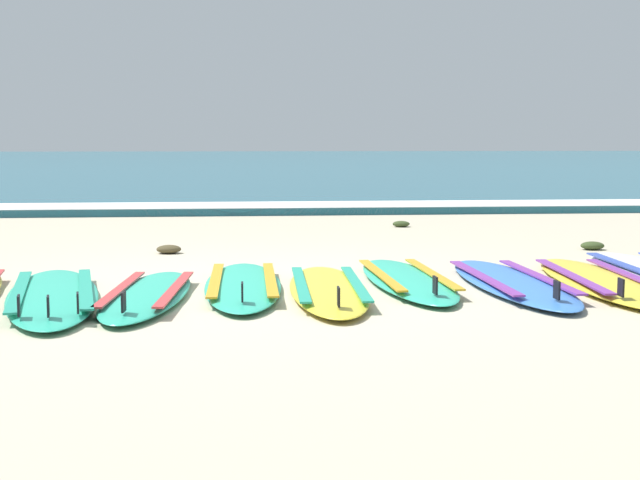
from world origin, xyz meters
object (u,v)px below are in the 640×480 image
Objects in this scene: surfboard_4 at (328,289)px; surfboard_6 at (511,282)px; surfboard_5 at (407,279)px; surfboard_7 at (600,281)px; surfboard_2 at (148,294)px; surfboard_3 at (243,285)px; surfboard_1 at (53,295)px.

surfboard_6 is at bearing 7.43° from surfboard_4.
surfboard_7 is at bearing -7.84° from surfboard_5.
surfboard_6 is (2.44, 0.26, -0.00)m from surfboard_2.
surfboard_7 is at bearing 4.97° from surfboard_4.
surfboard_3 is 0.91× the size of surfboard_7.
surfboard_4 is at bearing -149.31° from surfboard_5.
surfboard_6 is 0.97× the size of surfboard_7.
surfboard_1 is at bearing -175.48° from surfboard_6.
surfboard_6 is at bearing -1.78° from surfboard_3.
surfboard_4 and surfboard_7 have the same top height.
surfboard_3 and surfboard_5 have the same top height.
surfboard_4 and surfboard_5 have the same top height.
surfboard_1 is 1.18× the size of surfboard_2.
surfboard_7 is at bearing -0.04° from surfboard_6.
surfboard_4 is 0.93× the size of surfboard_6.
surfboard_2 is 2.46m from surfboard_6.
surfboard_3 and surfboard_7 have the same top height.
surfboard_5 is at bearing 30.69° from surfboard_4.
surfboard_1 is 1.12× the size of surfboard_3.
surfboard_2 is 0.68m from surfboard_3.
surfboard_2 and surfboard_6 have the same top height.
surfboard_4 is at bearing 2.37° from surfboard_1.
surfboard_1 is 1.13× the size of surfboard_4.
surfboard_3 is at bearing 178.22° from surfboard_6.
surfboard_2 is at bearing -151.96° from surfboard_3.
surfboard_4 is at bearing 4.78° from surfboard_2.
surfboard_4 is (1.16, 0.10, -0.00)m from surfboard_2.
surfboard_2 is (0.59, -0.02, -0.00)m from surfboard_1.
surfboard_1 and surfboard_2 have the same top height.
surfboard_1 and surfboard_6 have the same top height.
surfboard_6 is at bearing 179.96° from surfboard_7.
surfboard_5 is (0.59, 0.35, -0.00)m from surfboard_4.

